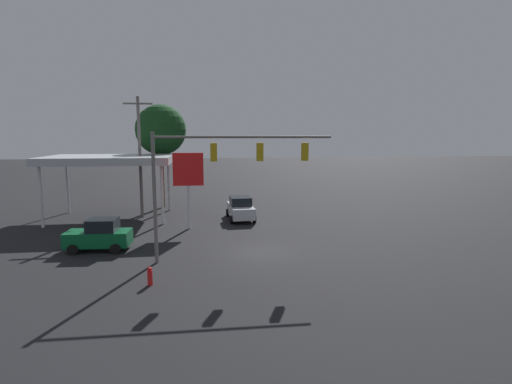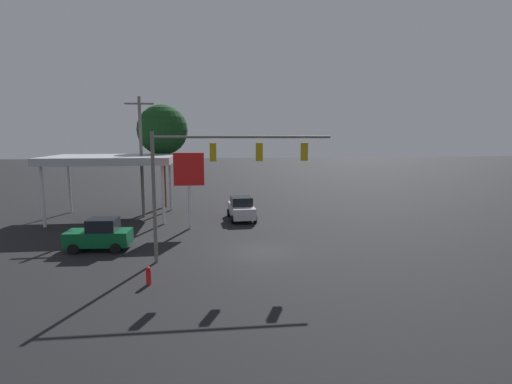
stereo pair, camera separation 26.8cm
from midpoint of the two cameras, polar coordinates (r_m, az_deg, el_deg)
ground_plane at (r=24.60m, az=0.28°, el=-8.44°), size 200.00×200.00×0.00m
traffic_signal_assembly at (r=21.99m, az=-5.21°, el=4.03°), size 9.87×0.43×7.21m
utility_pole at (r=35.27m, az=-16.47°, el=5.17°), size 2.40×0.26×10.20m
gas_station_canopy at (r=35.63m, az=-20.35°, el=4.27°), size 10.21×7.16×5.29m
price_sign at (r=30.09m, az=-9.91°, el=2.61°), size 2.25×0.27×5.72m
sedan_waiting at (r=33.36m, az=-2.47°, el=-2.34°), size 2.27×4.50×1.93m
hatchback_crossing at (r=26.39m, az=-21.73°, el=-5.75°), size 3.89×2.13×1.97m
street_tree at (r=39.56m, az=-13.65°, el=8.58°), size 4.79×4.79×9.90m
fire_hydrant at (r=19.87m, az=-15.30°, el=-11.51°), size 0.24×0.24×0.88m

